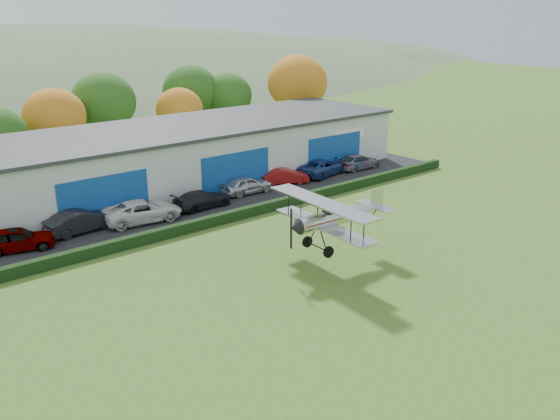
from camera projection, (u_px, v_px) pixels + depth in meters
ground at (394, 300)px, 31.88m from camera, size 300.00×300.00×0.00m
apron at (224, 199)px, 49.03m from camera, size 48.00×9.00×0.05m
hedge at (258, 209)px, 45.40m from camera, size 46.00×0.60×0.80m
hangar at (199, 151)px, 54.49m from camera, size 40.60×12.60×5.30m
tree_belt at (99, 108)px, 60.28m from camera, size 75.70×13.22×10.12m
car_0 at (17, 239)px, 38.13m from camera, size 5.05×3.07×1.61m
car_1 at (81, 221)px, 41.41m from camera, size 5.17×2.28×1.65m
car_2 at (142, 211)px, 43.51m from camera, size 6.19×3.42×1.64m
car_3 at (202, 199)px, 46.61m from camera, size 4.99×2.12×1.44m
car_4 at (247, 185)px, 50.29m from camera, size 4.73×2.12×1.58m
car_5 at (284, 176)px, 53.25m from camera, size 4.62×3.21×1.44m
car_6 at (322, 167)px, 56.15m from camera, size 6.13×3.79×1.58m
car_7 at (359, 162)px, 58.42m from camera, size 5.01×2.15×1.44m
biplane at (335, 216)px, 35.57m from camera, size 7.54×8.63×3.23m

